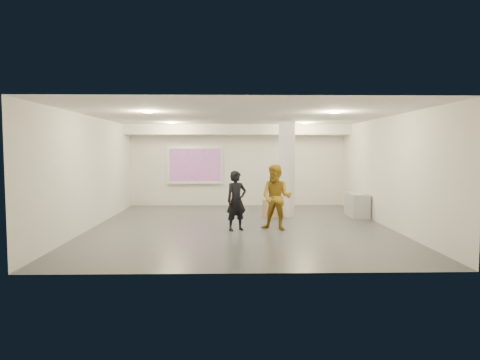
{
  "coord_description": "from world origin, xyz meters",
  "views": [
    {
      "loc": [
        -0.26,
        -11.63,
        2.09
      ],
      "look_at": [
        0.0,
        0.4,
        1.25
      ],
      "focal_mm": 32.0,
      "sensor_mm": 36.0,
      "label": 1
    }
  ],
  "objects_px": {
    "woman": "(236,201)",
    "credenza": "(357,205)",
    "projection_screen": "(195,165)",
    "column": "(287,169)",
    "man": "(276,197)"
  },
  "relations": [
    {
      "from": "projection_screen",
      "to": "credenza",
      "type": "relative_size",
      "value": 1.68
    },
    {
      "from": "credenza",
      "to": "woman",
      "type": "distance_m",
      "value": 4.47
    },
    {
      "from": "woman",
      "to": "man",
      "type": "relative_size",
      "value": 0.91
    },
    {
      "from": "projection_screen",
      "to": "woman",
      "type": "relative_size",
      "value": 1.35
    },
    {
      "from": "woman",
      "to": "man",
      "type": "distance_m",
      "value": 1.05
    },
    {
      "from": "projection_screen",
      "to": "credenza",
      "type": "height_order",
      "value": "projection_screen"
    },
    {
      "from": "woman",
      "to": "man",
      "type": "xyz_separation_m",
      "value": [
        1.05,
        0.05,
        0.08
      ]
    },
    {
      "from": "credenza",
      "to": "man",
      "type": "relative_size",
      "value": 0.73
    },
    {
      "from": "credenza",
      "to": "woman",
      "type": "relative_size",
      "value": 0.8
    },
    {
      "from": "woman",
      "to": "credenza",
      "type": "bearing_deg",
      "value": 4.06
    },
    {
      "from": "projection_screen",
      "to": "column",
      "type": "bearing_deg",
      "value": -40.56
    },
    {
      "from": "projection_screen",
      "to": "man",
      "type": "relative_size",
      "value": 1.23
    },
    {
      "from": "woman",
      "to": "column",
      "type": "bearing_deg",
      "value": 29.51
    },
    {
      "from": "column",
      "to": "woman",
      "type": "bearing_deg",
      "value": -123.96
    },
    {
      "from": "column",
      "to": "credenza",
      "type": "height_order",
      "value": "column"
    }
  ]
}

